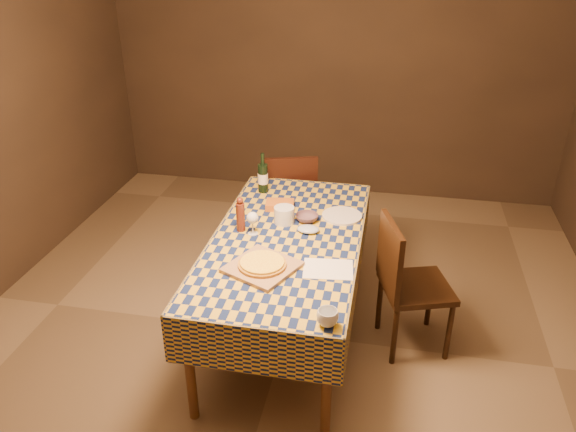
# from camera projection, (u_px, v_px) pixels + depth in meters

# --- Properties ---
(room) EXTENTS (5.00, 5.10, 2.70)m
(room) POSITION_uv_depth(u_px,v_px,m) (286.00, 152.00, 3.30)
(room) COLOR brown
(room) RESTS_ON ground
(dining_table) EXTENTS (0.94, 1.84, 0.77)m
(dining_table) POSITION_uv_depth(u_px,v_px,m) (287.00, 248.00, 3.60)
(dining_table) COLOR brown
(dining_table) RESTS_ON ground
(cutting_board) EXTENTS (0.47, 0.47, 0.02)m
(cutting_board) POSITION_uv_depth(u_px,v_px,m) (262.00, 267.00, 3.23)
(cutting_board) COLOR #9F744B
(cutting_board) RESTS_ON dining_table
(pizza) EXTENTS (0.29, 0.29, 0.03)m
(pizza) POSITION_uv_depth(u_px,v_px,m) (262.00, 263.00, 3.22)
(pizza) COLOR #A66E1B
(pizza) RESTS_ON cutting_board
(pepper_mill) EXTENTS (0.06, 0.06, 0.24)m
(pepper_mill) POSITION_uv_depth(u_px,v_px,m) (240.00, 215.00, 3.60)
(pepper_mill) COLOR #4E1D12
(pepper_mill) RESTS_ON dining_table
(bowl) EXTENTS (0.19, 0.19, 0.05)m
(bowl) POSITION_uv_depth(u_px,v_px,m) (307.00, 218.00, 3.76)
(bowl) COLOR #59404B
(bowl) RESTS_ON dining_table
(wine_glass) EXTENTS (0.08, 0.08, 0.15)m
(wine_glass) POSITION_uv_depth(u_px,v_px,m) (252.00, 219.00, 3.56)
(wine_glass) COLOR silver
(wine_glass) RESTS_ON dining_table
(wine_bottle) EXTENTS (0.08, 0.08, 0.30)m
(wine_bottle) POSITION_uv_depth(u_px,v_px,m) (263.00, 177.00, 4.14)
(wine_bottle) COLOR black
(wine_bottle) RESTS_ON dining_table
(deli_tub) EXTENTS (0.17, 0.17, 0.11)m
(deli_tub) POSITION_uv_depth(u_px,v_px,m) (284.00, 215.00, 3.72)
(deli_tub) COLOR silver
(deli_tub) RESTS_ON dining_table
(takeout_container) EXTENTS (0.21, 0.16, 0.05)m
(takeout_container) POSITION_uv_depth(u_px,v_px,m) (280.00, 205.00, 3.93)
(takeout_container) COLOR #B55C17
(takeout_container) RESTS_ON dining_table
(white_plate) EXTENTS (0.33, 0.33, 0.02)m
(white_plate) POSITION_uv_depth(u_px,v_px,m) (342.00, 216.00, 3.82)
(white_plate) COLOR silver
(white_plate) RESTS_ON dining_table
(tumbler) EXTENTS (0.14, 0.14, 0.09)m
(tumbler) POSITION_uv_depth(u_px,v_px,m) (328.00, 318.00, 2.76)
(tumbler) COLOR silver
(tumbler) RESTS_ON dining_table
(flour_patch) EXTENTS (0.31, 0.25, 0.00)m
(flour_patch) POSITION_uv_depth(u_px,v_px,m) (328.00, 269.00, 3.23)
(flour_patch) COLOR white
(flour_patch) RESTS_ON dining_table
(flour_bag) EXTENTS (0.16, 0.13, 0.04)m
(flour_bag) POSITION_uv_depth(u_px,v_px,m) (308.00, 229.00, 3.62)
(flour_bag) COLOR #A7BBD6
(flour_bag) RESTS_ON dining_table
(chair_far) EXTENTS (0.52, 0.53, 0.93)m
(chair_far) POSITION_uv_depth(u_px,v_px,m) (290.00, 199.00, 4.65)
(chair_far) COLOR black
(chair_far) RESTS_ON ground
(chair_right) EXTENTS (0.54, 0.53, 0.93)m
(chair_right) POSITION_uv_depth(u_px,v_px,m) (405.00, 279.00, 3.59)
(chair_right) COLOR black
(chair_right) RESTS_ON ground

